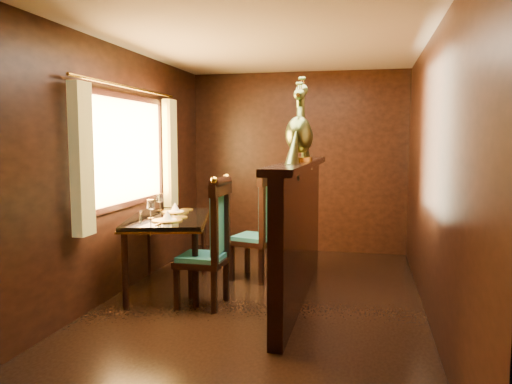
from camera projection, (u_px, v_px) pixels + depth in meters
The scene contains 8 objects.
ground at pixel (260, 306), 4.70m from camera, with size 5.00×5.00×0.00m, color black.
room_shell at pixel (252, 138), 4.57m from camera, with size 3.04×5.04×2.52m.
partition at pixel (299, 228), 4.85m from camera, with size 0.26×2.70×1.36m.
dining_table at pixel (168, 223), 5.19m from camera, with size 1.10×1.46×0.97m.
chair_left at pixel (213, 239), 4.65m from camera, with size 0.45×0.50×1.24m.
chair_right at pixel (263, 222), 5.54m from camera, with size 0.55×0.57×1.26m.
peacock_left at pixel (299, 118), 4.64m from camera, with size 0.26×0.68×0.81m, color #1C5540, non-canonical shape.
peacock_right at pixel (302, 123), 4.84m from camera, with size 0.23×0.62×0.74m, color #1C5540, non-canonical shape.
Camera 1 is at (0.96, -4.46, 1.57)m, focal length 35.00 mm.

